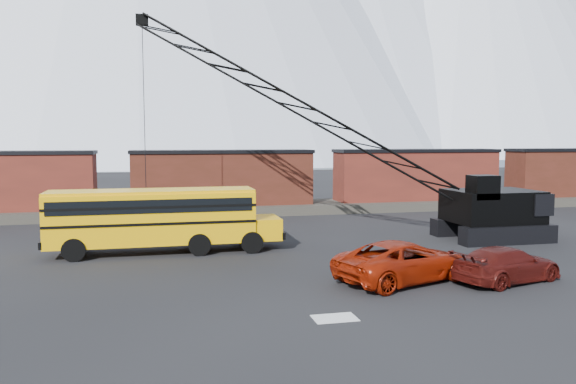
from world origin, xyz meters
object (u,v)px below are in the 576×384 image
school_bus (160,217)px  maroon_suv (507,265)px  red_pickup (404,261)px  crawler_crane (305,111)px

school_bus → maroon_suv: (13.44, -9.09, -1.09)m
maroon_suv → red_pickup: bearing=59.0°
school_bus → crawler_crane: crawler_crane is taller
maroon_suv → crawler_crane: size_ratio=0.22×
red_pickup → maroon_suv: (3.96, -1.06, -0.11)m
school_bus → crawler_crane: 10.21m
maroon_suv → crawler_crane: bearing=8.2°
red_pickup → crawler_crane: bearing=-12.3°
school_bus → red_pickup: school_bus is taller
school_bus → crawler_crane: (8.19, 2.57, 5.52)m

